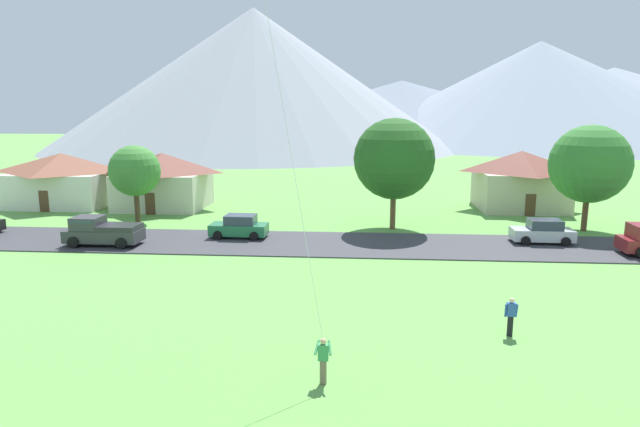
{
  "coord_description": "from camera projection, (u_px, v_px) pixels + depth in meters",
  "views": [
    {
      "loc": [
        3.54,
        -6.58,
        9.36
      ],
      "look_at": [
        1.63,
        18.66,
        4.45
      ],
      "focal_mm": 30.0,
      "sensor_mm": 36.0,
      "label": 1
    }
  ],
  "objects": [
    {
      "name": "road_strip",
      "position": [
        309.0,
        243.0,
        37.94
      ],
      "size": [
        160.0,
        7.18,
        0.08
      ],
      "primitive_type": "cube",
      "color": "#38383D",
      "rests_on": "ground"
    },
    {
      "name": "tree_left_of_center",
      "position": [
        394.0,
        159.0,
        41.71
      ],
      "size": [
        6.35,
        6.35,
        8.79
      ],
      "color": "brown",
      "rests_on": "ground"
    },
    {
      "name": "house_leftmost",
      "position": [
        163.0,
        180.0,
        51.49
      ],
      "size": [
        8.59,
        7.55,
        5.33
      ],
      "color": "beige",
      "rests_on": "ground"
    },
    {
      "name": "mountain_central_ridge",
      "position": [
        255.0,
        79.0,
        130.81
      ],
      "size": [
        98.88,
        98.88,
        33.5
      ],
      "primitive_type": "cone",
      "color": "#8E939E",
      "rests_on": "ground"
    },
    {
      "name": "mountain_far_west_ridge",
      "position": [
        611.0,
        104.0,
        167.86
      ],
      "size": [
        131.63,
        131.63,
        22.34
      ],
      "primitive_type": "cone",
      "color": "gray",
      "rests_on": "ground"
    },
    {
      "name": "house_left_center",
      "position": [
        520.0,
        179.0,
        50.92
      ],
      "size": [
        8.33,
        7.74,
        5.57
      ],
      "color": "beige",
      "rests_on": "ground"
    },
    {
      "name": "tree_near_left",
      "position": [
        590.0,
        164.0,
        41.11
      ],
      "size": [
        6.02,
        6.02,
        8.28
      ],
      "color": "brown",
      "rests_on": "ground"
    },
    {
      "name": "pickup_truck_charcoal_east_side",
      "position": [
        102.0,
        231.0,
        37.28
      ],
      "size": [
        5.23,
        2.38,
        1.99
      ],
      "color": "#333338",
      "rests_on": "road_strip"
    },
    {
      "name": "mountain_east_ridge",
      "position": [
        537.0,
        92.0,
        154.46
      ],
      "size": [
        114.19,
        114.19,
        28.67
      ],
      "primitive_type": "cone",
      "color": "gray",
      "rests_on": "ground"
    },
    {
      "name": "parked_car_green_west_end",
      "position": [
        239.0,
        227.0,
        39.53
      ],
      "size": [
        4.26,
        2.19,
        1.68
      ],
      "color": "#237042",
      "rests_on": "road_strip"
    },
    {
      "name": "house_right_center",
      "position": [
        63.0,
        179.0,
        52.87
      ],
      "size": [
        10.09,
        7.64,
        5.19
      ],
      "color": "silver",
      "rests_on": "ground"
    },
    {
      "name": "mountain_far_east_ridge",
      "position": [
        401.0,
        110.0,
        176.93
      ],
      "size": [
        135.02,
        135.02,
        18.87
      ],
      "primitive_type": "cone",
      "color": "slate",
      "rests_on": "ground"
    },
    {
      "name": "tree_center",
      "position": [
        135.0,
        171.0,
        44.55
      ],
      "size": [
        4.25,
        4.25,
        6.51
      ],
      "color": "#4C3823",
      "rests_on": "ground"
    },
    {
      "name": "parked_car_silver_mid_west",
      "position": [
        543.0,
        232.0,
        37.91
      ],
      "size": [
        4.23,
        2.14,
        1.68
      ],
      "color": "#B7BCC1",
      "rests_on": "road_strip"
    },
    {
      "name": "watcher_person",
      "position": [
        511.0,
        316.0,
        22.38
      ],
      "size": [
        0.56,
        0.24,
        1.68
      ],
      "color": "black",
      "rests_on": "ground"
    }
  ]
}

